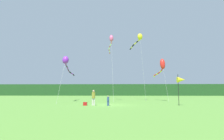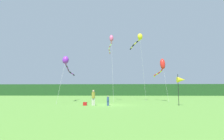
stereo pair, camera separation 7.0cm
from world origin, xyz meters
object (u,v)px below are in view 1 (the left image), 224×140
at_px(kite_purple, 66,62).
at_px(person_adult, 93,97).
at_px(person_child, 108,100).
at_px(kite_red, 162,65).
at_px(banner_flag_pole, 181,80).
at_px(cooler_box, 85,104).
at_px(kite_yellow, 139,38).
at_px(kite_rainbow, 111,41).

bearing_deg(kite_purple, person_adult, -53.94).
distance_m(person_child, kite_red, 13.61).
xyz_separation_m(person_child, kite_purple, (-7.09, 7.69, 5.56)).
relative_size(person_adult, banner_flag_pole, 0.49).
relative_size(person_child, cooler_box, 2.62).
distance_m(kite_red, kite_yellow, 6.27).
xyz_separation_m(banner_flag_pole, kite_purple, (-15.51, 7.33, 3.27)).
bearing_deg(kite_yellow, cooler_box, -124.51).
height_order(cooler_box, kite_purple, kite_purple).
bearing_deg(kite_purple, kite_red, 6.60).
height_order(person_child, kite_yellow, kite_yellow).
xyz_separation_m(person_adult, cooler_box, (-0.93, -0.14, -0.79)).
bearing_deg(cooler_box, person_adult, 8.77).
distance_m(banner_flag_pole, kite_rainbow, 15.36).
height_order(person_adult, kite_red, kite_red).
xyz_separation_m(person_adult, kite_yellow, (6.46, 10.60, 9.83)).
xyz_separation_m(person_adult, person_child, (1.72, -0.31, -0.35)).
bearing_deg(kite_purple, cooler_box, -59.44).
bearing_deg(person_adult, kite_yellow, 58.65).
bearing_deg(kite_rainbow, kite_purple, -156.23).
bearing_deg(kite_purple, kite_yellow, 15.22).
height_order(person_child, cooler_box, person_child).
bearing_deg(banner_flag_pole, cooler_box, -178.98).
bearing_deg(cooler_box, person_child, -3.57).
xyz_separation_m(person_child, kite_rainbow, (-0.15, 10.74, 9.68)).
xyz_separation_m(banner_flag_pole, kite_yellow, (-3.68, 10.54, 7.89)).
distance_m(person_adult, person_child, 1.78).
bearing_deg(kite_rainbow, kite_yellow, 1.89).
distance_m(kite_red, kite_rainbow, 9.62).
bearing_deg(kite_rainbow, person_adult, -98.53).
bearing_deg(kite_yellow, person_child, -113.48).
relative_size(person_adult, kite_purple, 0.18).
xyz_separation_m(banner_flag_pole, kite_red, (-0.14, 9.10, 2.92)).
height_order(kite_red, kite_rainbow, kite_rainbow).
distance_m(person_child, kite_yellow, 15.65).
bearing_deg(kite_red, banner_flag_pole, -89.10).
height_order(cooler_box, kite_red, kite_red).
relative_size(person_adult, kite_rainbow, 0.16).
xyz_separation_m(kite_red, kite_rainbow, (-8.42, 1.28, 4.47)).
xyz_separation_m(cooler_box, kite_purple, (-4.44, 7.52, 6.00)).
xyz_separation_m(kite_purple, kite_rainbow, (6.94, 3.06, 4.12)).
distance_m(person_adult, kite_red, 14.40).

